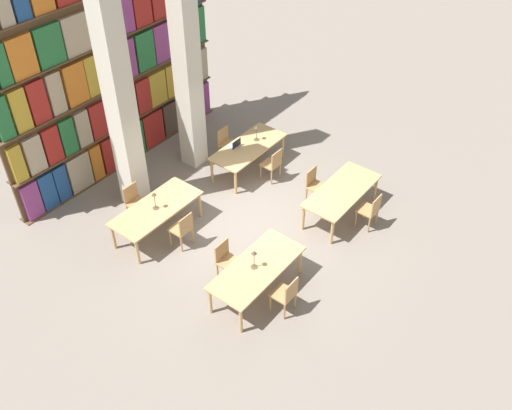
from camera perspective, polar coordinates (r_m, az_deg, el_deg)
The scene contains 20 objects.
ground_plane at distance 13.17m, azimuth -0.49°, elevation -1.90°, with size 40.00×40.00×0.00m, color gray.
bookshelf_bank at distance 14.19m, azimuth -14.15°, elevation 13.18°, with size 6.41×0.35×5.50m.
pillar_left at distance 12.44m, azimuth -13.67°, elevation 11.11°, with size 0.50×0.50×6.00m.
pillar_center at distance 13.65m, azimuth -7.02°, elevation 14.67°, with size 0.50×0.50×6.00m.
reading_table_0 at distance 11.26m, azimuth 0.07°, elevation -6.47°, with size 2.11×0.92×0.72m.
chair_0 at distance 11.07m, azimuth 3.02°, elevation -8.89°, with size 0.42×0.40×0.89m.
chair_1 at distance 11.69m, azimuth -2.95°, elevation -5.48°, with size 0.42×0.40×0.89m.
desk_lamp_0 at distance 11.00m, azimuth -0.20°, elevation -5.16°, with size 0.14×0.14×0.44m.
reading_table_1 at distance 13.17m, azimuth 8.57°, elevation 1.26°, with size 2.11×0.92×0.72m.
chair_2 at distance 13.05m, azimuth 11.36°, elevation -0.49°, with size 0.42×0.40×0.89m.
chair_3 at distance 13.57m, azimuth 5.91°, elevation 2.04°, with size 0.42×0.40×0.89m.
reading_table_2 at distance 12.74m, azimuth -9.93°, elevation -0.49°, with size 2.11×0.92×0.72m.
chair_4 at distance 12.44m, azimuth -7.35°, elevation -2.36°, with size 0.42×0.40×0.89m.
chair_5 at distance 13.31m, azimuth -11.99°, elevation 0.35°, with size 0.42×0.40×0.89m.
desk_lamp_1 at distance 12.49m, azimuth -10.13°, elevation 0.71°, with size 0.14×0.14×0.44m.
reading_table_3 at distance 14.42m, azimuth -0.78°, elevation 5.68°, with size 2.11×0.92×0.72m.
chair_6 at distance 14.17m, azimuth 1.67°, elevation 4.15°, with size 0.42×0.40×0.89m.
chair_7 at distance 14.93m, azimuth -2.94°, elevation 6.23°, with size 0.42×0.40×0.89m.
desk_lamp_2 at distance 14.46m, azimuth 0.06°, elevation 7.46°, with size 0.14×0.14×0.42m.
laptop at distance 14.36m, azimuth -2.18°, elevation 6.01°, with size 0.32×0.22×0.21m.
Camera 1 is at (-7.61, -6.07, 8.87)m, focal length 40.00 mm.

